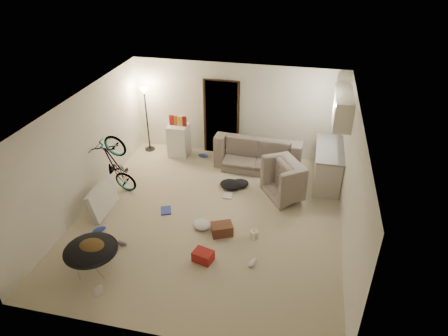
% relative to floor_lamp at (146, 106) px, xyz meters
% --- Properties ---
extents(floor, '(5.50, 6.00, 0.02)m').
position_rel_floor_lamp_xyz_m(floor, '(2.40, -2.65, -1.32)').
color(floor, beige).
rests_on(floor, ground).
extents(ceiling, '(5.50, 6.00, 0.02)m').
position_rel_floor_lamp_xyz_m(ceiling, '(2.40, -2.65, 1.20)').
color(ceiling, white).
rests_on(ceiling, wall_back).
extents(wall_back, '(5.50, 0.02, 2.50)m').
position_rel_floor_lamp_xyz_m(wall_back, '(2.40, 0.36, -0.06)').
color(wall_back, white).
rests_on(wall_back, floor).
extents(wall_front, '(5.50, 0.02, 2.50)m').
position_rel_floor_lamp_xyz_m(wall_front, '(2.40, -5.66, -0.06)').
color(wall_front, white).
rests_on(wall_front, floor).
extents(wall_left, '(0.02, 6.00, 2.50)m').
position_rel_floor_lamp_xyz_m(wall_left, '(-0.36, -2.65, -0.06)').
color(wall_left, white).
rests_on(wall_left, floor).
extents(wall_right, '(0.02, 6.00, 2.50)m').
position_rel_floor_lamp_xyz_m(wall_right, '(5.16, -2.65, -0.06)').
color(wall_right, white).
rests_on(wall_right, floor).
extents(doorway, '(0.85, 0.10, 2.04)m').
position_rel_floor_lamp_xyz_m(doorway, '(2.00, 0.32, -0.29)').
color(doorway, black).
rests_on(doorway, floor).
extents(door_trim, '(0.97, 0.04, 2.10)m').
position_rel_floor_lamp_xyz_m(door_trim, '(2.00, 0.29, -0.29)').
color(door_trim, '#322011').
rests_on(door_trim, floor).
extents(floor_lamp, '(0.28, 0.28, 1.81)m').
position_rel_floor_lamp_xyz_m(floor_lamp, '(0.00, 0.00, 0.00)').
color(floor_lamp, black).
rests_on(floor_lamp, floor).
extents(kitchen_counter, '(0.60, 1.50, 0.88)m').
position_rel_floor_lamp_xyz_m(kitchen_counter, '(4.83, -0.65, -0.87)').
color(kitchen_counter, beige).
rests_on(kitchen_counter, floor).
extents(counter_top, '(0.64, 1.54, 0.04)m').
position_rel_floor_lamp_xyz_m(counter_top, '(4.83, -0.65, -0.41)').
color(counter_top, gray).
rests_on(counter_top, kitchen_counter).
extents(kitchen_uppers, '(0.38, 1.40, 0.65)m').
position_rel_floor_lamp_xyz_m(kitchen_uppers, '(4.96, -0.65, 0.64)').
color(kitchen_uppers, beige).
rests_on(kitchen_uppers, wall_right).
extents(sofa, '(2.23, 0.96, 0.64)m').
position_rel_floor_lamp_xyz_m(sofa, '(3.11, -0.20, -0.99)').
color(sofa, '#373F38').
rests_on(sofa, floor).
extents(armchair, '(1.31, 1.35, 0.67)m').
position_rel_floor_lamp_xyz_m(armchair, '(4.13, -1.33, -0.97)').
color(armchair, '#373F38').
rests_on(armchair, floor).
extents(bicycle, '(1.66, 0.90, 0.91)m').
position_rel_floor_lamp_xyz_m(bicycle, '(0.10, -2.16, -0.89)').
color(bicycle, black).
rests_on(bicycle, floor).
extents(book_asset, '(0.27, 0.27, 0.02)m').
position_rel_floor_lamp_xyz_m(book_asset, '(1.07, -5.20, -1.30)').
color(book_asset, maroon).
rests_on(book_asset, floor).
extents(mini_fridge, '(0.52, 0.52, 0.88)m').
position_rel_floor_lamp_xyz_m(mini_fridge, '(0.91, -0.10, -0.87)').
color(mini_fridge, white).
rests_on(mini_fridge, floor).
extents(snack_box_0, '(0.10, 0.07, 0.30)m').
position_rel_floor_lamp_xyz_m(snack_box_0, '(0.74, -0.10, -0.31)').
color(snack_box_0, maroon).
rests_on(snack_box_0, mini_fridge).
extents(snack_box_1, '(0.11, 0.09, 0.30)m').
position_rel_floor_lamp_xyz_m(snack_box_1, '(0.86, -0.10, -0.31)').
color(snack_box_1, '#BC5617').
rests_on(snack_box_1, mini_fridge).
extents(snack_box_2, '(0.12, 0.10, 0.30)m').
position_rel_floor_lamp_xyz_m(snack_box_2, '(0.98, -0.10, -0.31)').
color(snack_box_2, gold).
rests_on(snack_box_2, mini_fridge).
extents(snack_box_3, '(0.10, 0.07, 0.30)m').
position_rel_floor_lamp_xyz_m(snack_box_3, '(1.10, -0.10, -0.31)').
color(snack_box_3, maroon).
rests_on(snack_box_3, mini_fridge).
extents(saucer_chair, '(0.95, 0.95, 0.67)m').
position_rel_floor_lamp_xyz_m(saucer_chair, '(0.77, -4.62, -0.91)').
color(saucer_chair, silver).
rests_on(saucer_chair, floor).
extents(hoodie, '(0.51, 0.43, 0.22)m').
position_rel_floor_lamp_xyz_m(hoodie, '(0.82, -4.65, -0.71)').
color(hoodie, brown).
rests_on(hoodie, saucer_chair).
extents(sofa_drape, '(0.64, 0.56, 0.28)m').
position_rel_floor_lamp_xyz_m(sofa_drape, '(2.16, -0.20, -0.77)').
color(sofa_drape, black).
rests_on(sofa_drape, sofa).
extents(tv_box, '(0.26, 0.98, 0.66)m').
position_rel_floor_lamp_xyz_m(tv_box, '(0.10, -2.93, -0.98)').
color(tv_box, silver).
rests_on(tv_box, floor).
extents(drink_case_a, '(0.50, 0.44, 0.24)m').
position_rel_floor_lamp_xyz_m(drink_case_a, '(2.79, -3.13, -1.19)').
color(drink_case_a, brown).
rests_on(drink_case_a, floor).
extents(drink_case_b, '(0.41, 0.35, 0.21)m').
position_rel_floor_lamp_xyz_m(drink_case_b, '(2.61, -3.94, -1.20)').
color(drink_case_b, maroon).
rests_on(drink_case_b, floor).
extents(juicer, '(0.16, 0.16, 0.24)m').
position_rel_floor_lamp_xyz_m(juicer, '(3.44, -3.10, -1.21)').
color(juicer, white).
rests_on(juicer, floor).
extents(newspaper, '(0.73, 0.77, 0.01)m').
position_rel_floor_lamp_xyz_m(newspaper, '(3.16, -0.50, -1.30)').
color(newspaper, beige).
rests_on(newspaper, floor).
extents(book_blue, '(0.31, 0.36, 0.03)m').
position_rel_floor_lamp_xyz_m(book_blue, '(1.42, -2.64, -1.29)').
color(book_blue, '#2B3B9D').
rests_on(book_blue, floor).
extents(book_white, '(0.21, 0.27, 0.02)m').
position_rel_floor_lamp_xyz_m(book_white, '(2.62, -1.78, -1.29)').
color(book_white, silver).
rests_on(book_white, floor).
extents(shoe_0, '(0.28, 0.14, 0.10)m').
position_rel_floor_lamp_xyz_m(shoe_0, '(1.58, -0.10, -1.26)').
color(shoe_0, '#2B3B9D').
rests_on(shoe_0, floor).
extents(shoe_2, '(0.28, 0.31, 0.11)m').
position_rel_floor_lamp_xyz_m(shoe_2, '(0.33, -3.62, -1.25)').
color(shoe_2, '#2B3B9D').
rests_on(shoe_2, floor).
extents(shoe_3, '(0.25, 0.14, 0.09)m').
position_rel_floor_lamp_xyz_m(shoe_3, '(0.95, -3.88, -1.26)').
color(shoe_3, slate).
rests_on(shoe_3, floor).
extents(shoe_4, '(0.18, 0.26, 0.09)m').
position_rel_floor_lamp_xyz_m(shoe_4, '(3.53, -3.86, -1.26)').
color(shoe_4, white).
rests_on(shoe_4, floor).
extents(clothes_lump_a, '(0.61, 0.56, 0.17)m').
position_rel_floor_lamp_xyz_m(clothes_lump_a, '(2.61, -1.42, -1.22)').
color(clothes_lump_a, black).
rests_on(clothes_lump_a, floor).
extents(clothes_lump_b, '(0.58, 0.57, 0.14)m').
position_rel_floor_lamp_xyz_m(clothes_lump_b, '(2.81, -1.30, -1.24)').
color(clothes_lump_b, black).
rests_on(clothes_lump_b, floor).
extents(clothes_lump_c, '(0.54, 0.52, 0.13)m').
position_rel_floor_lamp_xyz_m(clothes_lump_c, '(2.34, -3.01, -1.24)').
color(clothes_lump_c, silver).
rests_on(clothes_lump_c, floor).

